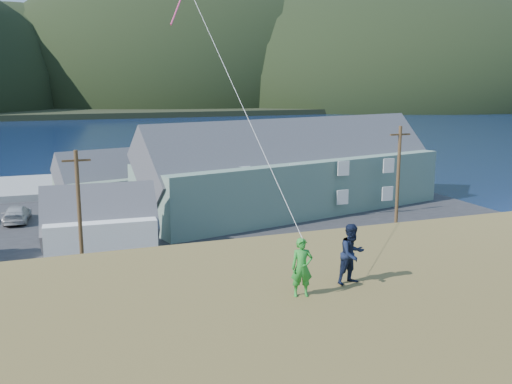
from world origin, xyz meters
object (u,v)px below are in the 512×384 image
at_px(kite_flyer_navy, 352,254).
at_px(shed_white, 100,225).
at_px(lodge, 295,169).
at_px(kite_flyer_green, 302,267).
at_px(shed_palegreen_far, 115,183).
at_px(wharf, 54,186).

bearing_deg(kite_flyer_navy, shed_white, 86.22).
bearing_deg(lodge, kite_flyer_navy, -124.77).
distance_m(shed_white, kite_flyer_green, 29.67).
relative_size(lodge, shed_white, 3.89).
bearing_deg(kite_flyer_green, shed_white, 110.45).
relative_size(shed_white, kite_flyer_green, 5.17).
relative_size(lodge, shed_palegreen_far, 2.67).
relative_size(lodge, kite_flyer_navy, 18.42).
bearing_deg(lodge, wharf, 125.01).
distance_m(shed_palegreen_far, kite_flyer_green, 45.09).
relative_size(shed_white, shed_palegreen_far, 0.69).
bearing_deg(wharf, lodge, -41.93).
xyz_separation_m(kite_flyer_green, kite_flyer_navy, (1.80, 0.40, 0.08)).
distance_m(lodge, shed_palegreen_far, 18.31).
relative_size(wharf, lodge, 0.78).
relative_size(wharf, shed_palegreen_far, 2.08).
xyz_separation_m(wharf, kite_flyer_green, (6.01, -58.72, 7.58)).
height_order(wharf, shed_white, shed_white).
xyz_separation_m(shed_white, kite_flyer_navy, (4.91, -28.60, 5.55)).
bearing_deg(wharf, shed_white, -84.42).
relative_size(wharf, shed_white, 3.03).
bearing_deg(shed_white, wharf, 98.42).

